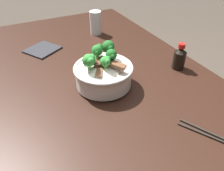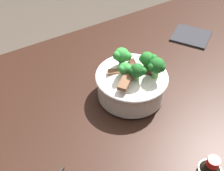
# 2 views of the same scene
# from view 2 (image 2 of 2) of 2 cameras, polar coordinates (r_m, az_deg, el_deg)

# --- Properties ---
(dining_table) EXTENTS (1.50, 0.86, 0.80)m
(dining_table) POSITION_cam_2_polar(r_m,az_deg,el_deg) (0.98, 6.14, -6.99)
(dining_table) COLOR black
(dining_table) RESTS_ON ground
(rice_bowl) EXTENTS (0.22, 0.22, 0.15)m
(rice_bowl) POSITION_cam_2_polar(r_m,az_deg,el_deg) (0.82, 4.11, 0.89)
(rice_bowl) COLOR white
(rice_bowl) RESTS_ON dining_table
(folded_napkin) EXTENTS (0.18, 0.19, 0.01)m
(folded_napkin) POSITION_cam_2_polar(r_m,az_deg,el_deg) (1.15, 16.03, 9.79)
(folded_napkin) COLOR #28282D
(folded_napkin) RESTS_ON dining_table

